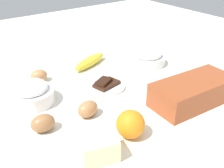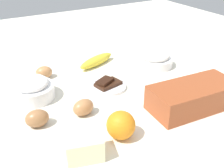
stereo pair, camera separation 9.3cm
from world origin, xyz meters
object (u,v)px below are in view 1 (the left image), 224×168
loaf_pan (193,91)px  egg_loose (43,123)px  orange_fruit (131,124)px  sugar_bowl (31,93)px  egg_beside_bowl (39,76)px  chocolate_plate (106,85)px  egg_near_butter (88,109)px  butter_block (98,149)px  flour_bowl (147,57)px  banana (90,62)px

loaf_pan → egg_loose: loaf_pan is taller
orange_fruit → egg_loose: bearing=-42.1°
sugar_bowl → orange_fruit: size_ratio=1.90×
egg_beside_bowl → chocolate_plate: 0.26m
sugar_bowl → egg_loose: 0.16m
orange_fruit → sugar_bowl: bearing=-65.3°
egg_near_butter → sugar_bowl: bearing=-58.3°
butter_block → egg_beside_bowl: bearing=-96.0°
flour_bowl → butter_block: size_ratio=1.71×
egg_near_butter → egg_loose: (0.14, -0.01, 0.00)m
orange_fruit → chocolate_plate: 0.28m
loaf_pan → egg_beside_bowl: bearing=-47.9°
banana → orange_fruit: (0.16, 0.46, 0.02)m
butter_block → chocolate_plate: (-0.22, -0.28, -0.02)m
loaf_pan → egg_near_butter: 0.34m
egg_near_butter → egg_loose: 0.14m
flour_bowl → banana: flour_bowl is taller
orange_fruit → egg_beside_bowl: 0.45m
loaf_pan → flour_bowl: bearing=-102.6°
sugar_bowl → egg_near_butter: size_ratio=2.20×
loaf_pan → chocolate_plate: size_ratio=2.22×
flour_bowl → banana: (0.21, -0.12, -0.01)m
sugar_bowl → egg_near_butter: sugar_bowl is taller
chocolate_plate → egg_beside_bowl: bearing=-47.7°
butter_block → egg_beside_bowl: 0.47m
orange_fruit → egg_beside_bowl: (0.07, -0.45, -0.02)m
egg_near_butter → chocolate_plate: size_ratio=0.52×
banana → chocolate_plate: bearing=74.3°
egg_near_butter → egg_beside_bowl: bearing=-84.9°
sugar_bowl → butter_block: 0.35m
butter_block → egg_near_butter: size_ratio=1.33×
orange_fruit → egg_near_butter: size_ratio=1.16×
orange_fruit → egg_loose: (0.18, -0.16, -0.01)m
sugar_bowl → banana: (-0.31, -0.13, -0.02)m
flour_bowl → egg_beside_bowl: size_ratio=2.46×
chocolate_plate → loaf_pan: bearing=124.6°
flour_bowl → banana: 0.24m
flour_bowl → orange_fruit: (0.37, 0.33, 0.01)m
egg_beside_bowl → chocolate_plate: bearing=132.3°
banana → loaf_pan: bearing=104.4°
sugar_bowl → butter_block: size_ratio=1.66×
loaf_pan → flour_bowl: loaf_pan is taller
flour_bowl → loaf_pan: bearing=73.4°
butter_block → egg_beside_bowl: (-0.05, -0.47, -0.01)m
chocolate_plate → egg_loose: bearing=18.7°
orange_fruit → chocolate_plate: orange_fruit is taller
loaf_pan → sugar_bowl: size_ratio=1.93×
butter_block → banana: bearing=-120.2°
loaf_pan → banana: size_ratio=1.52×
orange_fruit → egg_loose: size_ratio=1.16×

